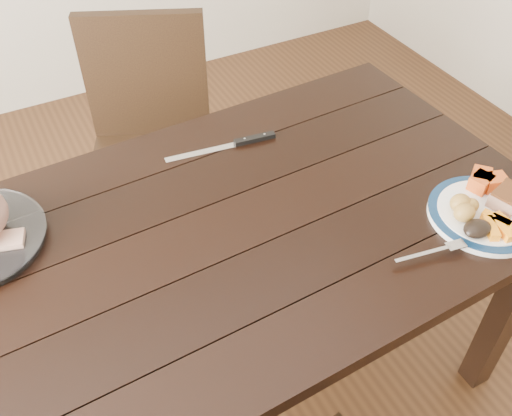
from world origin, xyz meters
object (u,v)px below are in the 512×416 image
dining_table (224,255)px  pork_slice (508,199)px  chair_far (150,137)px  dinner_plate (484,215)px  fork (436,251)px  carving_knife (242,142)px

dining_table → pork_slice: bearing=-22.5°
chair_far → pork_slice: size_ratio=11.11×
dining_table → chair_far: size_ratio=1.76×
dinner_plate → fork: (-0.19, -0.04, 0.01)m
dinner_plate → carving_knife: 0.67m
pork_slice → carving_knife: 0.71m
dining_table → pork_slice: (0.64, -0.27, 0.13)m
carving_knife → dinner_plate: bearing=-46.9°
pork_slice → carving_knife: pork_slice is taller
dinner_plate → carving_knife: size_ratio=0.85×
fork → carving_knife: (-0.20, 0.58, -0.01)m
dinner_plate → carving_knife: (-0.39, 0.54, -0.00)m
chair_far → fork: 1.12m
dining_table → carving_knife: 0.35m
fork → carving_knife: 0.62m
dining_table → chair_far: 0.74m
dining_table → chair_far: (0.06, 0.73, -0.13)m
chair_far → dinner_plate: size_ratio=3.43×
dining_table → fork: fork is taller
chair_far → pork_slice: chair_far is taller
dinner_plate → carving_knife: bearing=125.9°
chair_far → pork_slice: bearing=144.3°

